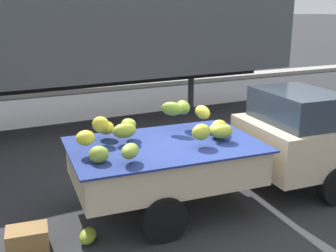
{
  "coord_description": "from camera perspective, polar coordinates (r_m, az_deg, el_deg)",
  "views": [
    {
      "loc": [
        -3.09,
        -5.13,
        3.06
      ],
      "look_at": [
        -0.55,
        0.35,
        1.27
      ],
      "focal_mm": 43.74,
      "sensor_mm": 36.0,
      "label": 1
    }
  ],
  "objects": [
    {
      "name": "ground",
      "position": [
        6.72,
        5.59,
        -10.61
      ],
      "size": [
        220.0,
        220.0,
        0.0
      ],
      "primitive_type": "plane",
      "color": "#28282B"
    },
    {
      "name": "curb_strip",
      "position": [
        15.45,
        -12.89,
        4.98
      ],
      "size": [
        80.0,
        0.8,
        0.16
      ],
      "primitive_type": "cube",
      "color": "gray",
      "rests_on": "ground"
    },
    {
      "name": "pickup_truck",
      "position": [
        7.01,
        14.41,
        -2.05
      ],
      "size": [
        5.04,
        2.04,
        1.7
      ],
      "rotation": [
        0.0,
        0.0,
        -0.06
      ],
      "color": "#CCB793",
      "rests_on": "ground"
    },
    {
      "name": "semi_trailer",
      "position": [
        11.0,
        -12.43,
        13.45
      ],
      "size": [
        12.08,
        3.01,
        3.95
      ],
      "rotation": [
        0.0,
        0.0,
        0.04
      ],
      "color": "#4C5156",
      "rests_on": "ground"
    },
    {
      "name": "fallen_banana_bunch_near_tailgate",
      "position": [
        5.76,
        -11.09,
        -14.8
      ],
      "size": [
        0.35,
        0.39,
        0.19
      ],
      "primitive_type": "ellipsoid",
      "rotation": [
        0.0,
        0.0,
        4.19
      ],
      "color": "olive",
      "rests_on": "ground"
    },
    {
      "name": "produce_crate",
      "position": [
        5.76,
        -18.97,
        -14.72
      ],
      "size": [
        0.56,
        0.42,
        0.31
      ],
      "primitive_type": "cube",
      "rotation": [
        0.0,
        0.0,
        -0.12
      ],
      "color": "olive",
      "rests_on": "ground"
    }
  ]
}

